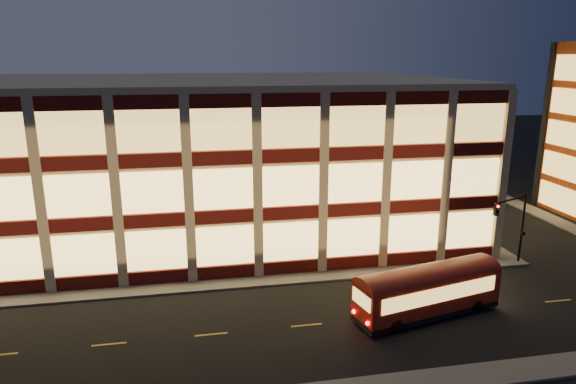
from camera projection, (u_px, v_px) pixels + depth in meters
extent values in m
plane|color=black|center=(235.00, 290.00, 37.49)|extent=(200.00, 200.00, 0.00)
cube|color=#514F4C|center=(193.00, 286.00, 37.88)|extent=(54.00, 2.00, 0.15)
cube|color=#514F4C|center=(426.00, 207.00, 57.75)|extent=(2.00, 30.00, 0.15)
cube|color=#514F4C|center=(514.00, 202.00, 59.73)|extent=(2.00, 30.00, 0.15)
cube|color=tan|center=(188.00, 155.00, 51.31)|extent=(50.00, 30.00, 14.00)
cube|color=tan|center=(185.00, 81.00, 49.45)|extent=(50.40, 30.40, 0.50)
cube|color=#470C0A|center=(193.00, 274.00, 38.57)|extent=(50.10, 0.25, 1.00)
cube|color=#FFCF6B|center=(191.00, 248.00, 38.05)|extent=(49.00, 0.20, 3.00)
cube|color=#470C0A|center=(419.00, 203.00, 57.45)|extent=(0.25, 30.10, 1.00)
cube|color=#FFCF6B|center=(420.00, 184.00, 56.91)|extent=(0.20, 29.00, 3.00)
cube|color=#470C0A|center=(190.00, 218.00, 37.44)|extent=(50.10, 0.25, 1.00)
cube|color=#FFCF6B|center=(189.00, 191.00, 36.93)|extent=(49.00, 0.20, 3.00)
cube|color=#470C0A|center=(422.00, 164.00, 56.32)|extent=(0.25, 30.10, 1.00)
cube|color=#FFCF6B|center=(423.00, 145.00, 55.78)|extent=(0.20, 29.00, 3.00)
cube|color=#470C0A|center=(187.00, 159.00, 36.32)|extent=(50.10, 0.25, 1.00)
cube|color=#FFCF6B|center=(185.00, 130.00, 35.80)|extent=(49.00, 0.20, 3.00)
cube|color=#470C0A|center=(424.00, 124.00, 55.20)|extent=(0.25, 30.10, 1.00)
cube|color=#FFCF6B|center=(425.00, 104.00, 54.66)|extent=(0.20, 29.00, 3.00)
cube|color=black|center=(545.00, 126.00, 56.86)|extent=(0.60, 0.60, 18.00)
cube|color=#E9B051|center=(560.00, 198.00, 54.89)|extent=(0.16, 6.60, 2.60)
cube|color=#E9B051|center=(565.00, 167.00, 54.02)|extent=(0.16, 6.60, 2.60)
cube|color=#E9B051|center=(569.00, 135.00, 53.15)|extent=(0.16, 6.60, 2.60)
cube|color=#E9B051|center=(574.00, 102.00, 52.28)|extent=(0.16, 6.60, 2.60)
cylinder|color=black|center=(522.00, 228.00, 41.71)|extent=(0.18, 0.18, 6.00)
cylinder|color=black|center=(512.00, 200.00, 39.99)|extent=(3.56, 1.63, 0.14)
cube|color=black|center=(496.00, 210.00, 39.09)|extent=(0.32, 0.32, 0.95)
sphere|color=#FF0C05|center=(498.00, 206.00, 38.84)|extent=(0.20, 0.20, 0.20)
cube|color=black|center=(523.00, 233.00, 41.62)|extent=(0.25, 0.18, 0.28)
cube|color=maroon|center=(428.00, 291.00, 33.44)|extent=(10.36, 4.73, 2.31)
cube|color=black|center=(426.00, 310.00, 33.79)|extent=(10.36, 4.73, 0.35)
cylinder|color=black|center=(396.00, 326.00, 31.53)|extent=(0.95, 0.50, 0.90)
cylinder|color=black|center=(376.00, 310.00, 33.49)|extent=(0.95, 0.50, 0.90)
cylinder|color=black|center=(476.00, 306.00, 34.04)|extent=(0.95, 0.50, 0.90)
cylinder|color=black|center=(453.00, 293.00, 36.00)|extent=(0.95, 0.50, 0.90)
cube|color=#E9B051|center=(441.00, 295.00, 32.23)|extent=(8.63, 2.06, 1.01)
cube|color=#E9B051|center=(416.00, 279.00, 34.50)|extent=(8.63, 2.06, 1.01)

